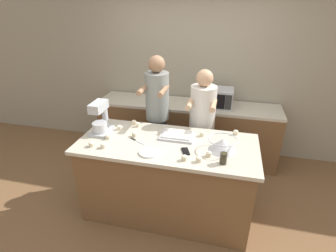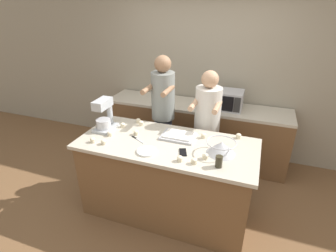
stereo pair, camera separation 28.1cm
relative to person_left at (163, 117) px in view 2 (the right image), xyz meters
name	(u,v)px [view 2 (the right image)]	position (x,y,z in m)	size (l,w,h in m)	color
ground_plane	(167,209)	(0.29, -0.66, -0.94)	(16.00, 16.00, 0.00)	brown
back_wall	(203,71)	(0.29, 1.02, 0.41)	(10.00, 0.06, 2.70)	gray
island_counter	(167,178)	(0.29, -0.66, -0.46)	(1.96, 0.87, 0.95)	brown
back_counter	(195,131)	(0.29, 0.67, -0.48)	(2.80, 0.60, 0.91)	brown
person_left	(163,117)	(0.00, 0.00, 0.00)	(0.32, 0.49, 1.75)	#33384C
person_right	(206,129)	(0.60, 0.00, -0.09)	(0.34, 0.50, 1.62)	brown
stand_mixer	(104,116)	(-0.51, -0.60, 0.18)	(0.20, 0.30, 0.38)	#B2B7BC
mixing_bowl	(221,147)	(0.88, -0.68, 0.08)	(0.30, 0.30, 0.13)	#BCBCC1
baking_tray	(178,136)	(0.38, -0.50, 0.03)	(0.38, 0.28, 0.04)	#BCBCC1
microwave_oven	(227,100)	(0.74, 0.66, 0.11)	(0.45, 0.35, 0.27)	#B7B7BC
cell_phone	(183,152)	(0.52, -0.80, 0.02)	(0.12, 0.16, 0.01)	black
drinking_glass	(219,162)	(0.91, -0.93, 0.07)	(0.07, 0.07, 0.11)	#332D1E
small_plate	(147,151)	(0.17, -0.92, 0.02)	(0.21, 0.21, 0.02)	white
knife	(137,139)	(-0.04, -0.71, 0.02)	(0.20, 0.12, 0.01)	#BCBCC1
cupcake_0	(203,136)	(0.64, -0.42, 0.04)	(0.06, 0.06, 0.06)	beige
cupcake_1	(138,121)	(-0.22, -0.31, 0.04)	(0.06, 0.06, 0.06)	beige
cupcake_2	(93,140)	(-0.47, -0.93, 0.04)	(0.06, 0.06, 0.06)	beige
cupcake_3	(141,123)	(-0.15, -0.36, 0.04)	(0.06, 0.06, 0.06)	beige
cupcake_4	(136,132)	(-0.10, -0.61, 0.04)	(0.06, 0.06, 0.06)	beige
cupcake_5	(239,136)	(1.02, -0.29, 0.04)	(0.06, 0.06, 0.06)	beige
cupcake_6	(104,142)	(-0.33, -0.93, 0.04)	(0.06, 0.06, 0.06)	beige
cupcake_7	(123,125)	(-0.34, -0.49, 0.04)	(0.06, 0.06, 0.06)	beige
cupcake_8	(180,159)	(0.54, -0.96, 0.04)	(0.06, 0.06, 0.06)	beige
cupcake_9	(205,156)	(0.76, -0.84, 0.04)	(0.06, 0.06, 0.06)	beige
cupcake_10	(110,133)	(-0.37, -0.73, 0.04)	(0.06, 0.06, 0.06)	beige
cupcake_11	(194,161)	(0.68, -0.95, 0.04)	(0.06, 0.06, 0.06)	beige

